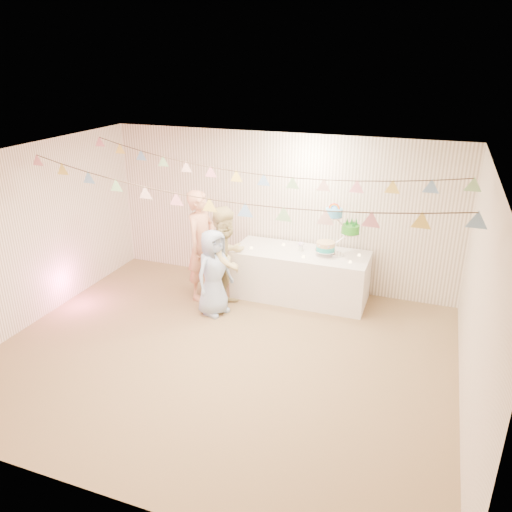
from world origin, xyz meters
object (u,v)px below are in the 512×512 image
(table, at_px, (300,275))
(person_child, at_px, (214,273))
(person_adult_a, at_px, (202,245))
(person_adult_b, at_px, (226,258))
(cake_stand, at_px, (337,235))

(table, distance_m, person_child, 1.49)
(person_adult_a, relative_size, person_child, 1.33)
(table, relative_size, person_adult_a, 1.20)
(person_adult_b, height_order, person_child, person_adult_b)
(table, xyz_separation_m, cake_stand, (0.55, 0.05, 0.74))
(cake_stand, relative_size, person_adult_b, 0.48)
(table, distance_m, cake_stand, 0.92)
(cake_stand, distance_m, person_adult_b, 1.75)
(table, distance_m, person_adult_a, 1.67)
(cake_stand, xyz_separation_m, person_adult_a, (-2.06, -0.56, -0.24))
(person_adult_b, bearing_deg, person_adult_a, 83.81)
(cake_stand, relative_size, person_adult_a, 0.44)
(person_child, bearing_deg, cake_stand, -37.73)
(person_adult_b, bearing_deg, table, -40.06)
(cake_stand, distance_m, person_child, 1.99)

